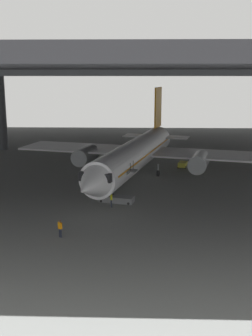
# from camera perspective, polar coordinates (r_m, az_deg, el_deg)

# --- Properties ---
(ground_plane) EXTENTS (110.00, 110.00, 0.00)m
(ground_plane) POSITION_cam_1_polar(r_m,az_deg,el_deg) (59.33, 2.41, -1.19)
(ground_plane) COLOR slate
(hangar_structure) EXTENTS (121.00, 99.00, 16.11)m
(hangar_structure) POSITION_cam_1_polar(r_m,az_deg,el_deg) (71.32, 2.33, 13.72)
(hangar_structure) COLOR #4C4F54
(hangar_structure) RESTS_ON ground_plane
(airplane_main) EXTENTS (38.40, 39.00, 12.24)m
(airplane_main) POSITION_cam_1_polar(r_m,az_deg,el_deg) (57.21, 1.44, 1.98)
(airplane_main) COLOR white
(airplane_main) RESTS_ON ground_plane
(boarding_stairs) EXTENTS (4.57, 2.47, 4.82)m
(boarding_stairs) POSITION_cam_1_polar(r_m,az_deg,el_deg) (47.53, -1.25, -3.83)
(boarding_stairs) COLOR slate
(boarding_stairs) RESTS_ON ground_plane
(crew_worker_near_nose) EXTENTS (0.47, 0.39, 1.64)m
(crew_worker_near_nose) POSITION_cam_1_polar(r_m,az_deg,el_deg) (37.91, -9.09, -8.11)
(crew_worker_near_nose) COLOR #232838
(crew_worker_near_nose) RESTS_ON ground_plane
(crew_worker_by_stairs) EXTENTS (0.26, 0.55, 1.69)m
(crew_worker_by_stairs) POSITION_cam_1_polar(r_m,az_deg,el_deg) (45.64, -2.05, -4.26)
(crew_worker_by_stairs) COLOR #232838
(crew_worker_by_stairs) RESTS_ON ground_plane
(baggage_tug) EXTENTS (1.79, 2.44, 0.90)m
(baggage_tug) POSITION_cam_1_polar(r_m,az_deg,el_deg) (65.45, 7.83, 0.51)
(baggage_tug) COLOR yellow
(baggage_tug) RESTS_ON ground_plane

